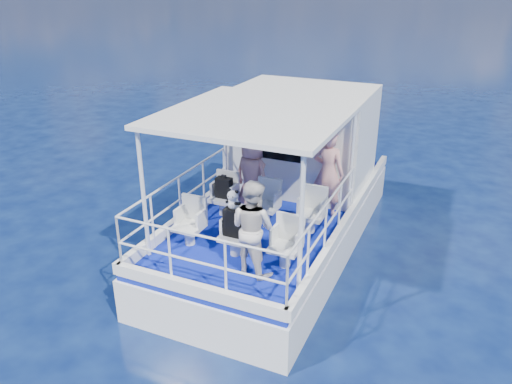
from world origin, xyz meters
TOP-DOWN VIEW (x-y plane):
  - ground at (0.00, 0.00)m, footprint 2000.00×2000.00m
  - hull at (0.00, 1.00)m, footprint 3.00×7.00m
  - deck at (0.00, 1.00)m, footprint 2.90×6.90m
  - cabin at (0.00, 2.30)m, footprint 2.85×2.00m
  - canopy at (0.00, -0.20)m, footprint 3.00×3.20m
  - canopy_posts at (0.00, -0.25)m, footprint 2.77×2.97m
  - railings at (0.00, -0.58)m, footprint 2.84×3.59m
  - seat_port_fwd at (-0.90, 0.20)m, footprint 0.48×0.46m
  - seat_center_fwd at (0.00, 0.20)m, footprint 0.48×0.46m
  - seat_stbd_fwd at (0.90, 0.20)m, footprint 0.48×0.46m
  - seat_port_aft at (-0.90, -1.10)m, footprint 0.48×0.46m
  - seat_center_aft at (0.00, -1.10)m, footprint 0.48×0.46m
  - seat_stbd_aft at (0.90, -1.10)m, footprint 0.48×0.46m
  - passenger_port_fwd at (-0.44, 0.53)m, footprint 0.67×0.55m
  - passenger_stbd_fwd at (0.94, 1.07)m, footprint 0.68×0.50m
  - passenger_stbd_aft at (0.48, -1.44)m, footprint 0.90×0.78m
  - backpack_port at (-0.87, 0.19)m, footprint 0.31×0.18m
  - backpack_center at (-0.01, -1.13)m, footprint 0.32×0.18m
  - compact_camera at (-0.88, 0.20)m, footprint 0.09×0.06m
  - panda at (-0.02, -1.11)m, footprint 0.22×0.19m

SIDE VIEW (x-z plane):
  - ground at x=0.00m, z-range 0.00..0.00m
  - hull at x=0.00m, z-range -0.80..0.80m
  - deck at x=0.00m, z-range 0.80..0.90m
  - seat_port_fwd at x=-0.90m, z-range 0.90..1.28m
  - seat_center_fwd at x=0.00m, z-range 0.90..1.28m
  - seat_stbd_fwd at x=0.90m, z-range 0.90..1.28m
  - seat_port_aft at x=-0.90m, z-range 0.90..1.28m
  - seat_center_aft at x=0.00m, z-range 0.90..1.28m
  - seat_stbd_aft at x=0.90m, z-range 0.90..1.28m
  - railings at x=0.00m, z-range 0.90..1.90m
  - backpack_port at x=-0.87m, z-range 1.28..1.69m
  - backpack_center at x=-0.01m, z-range 1.28..1.76m
  - passenger_stbd_aft at x=0.48m, z-range 0.90..2.47m
  - passenger_port_fwd at x=-0.44m, z-range 0.90..2.47m
  - compact_camera at x=-0.88m, z-range 1.69..1.74m
  - passenger_stbd_fwd at x=0.94m, z-range 0.90..2.63m
  - panda at x=-0.02m, z-range 1.76..2.11m
  - cabin at x=0.00m, z-range 0.90..3.10m
  - canopy_posts at x=0.00m, z-range 0.90..3.10m
  - canopy at x=0.00m, z-range 3.10..3.18m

